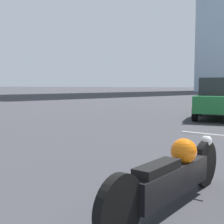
{
  "coord_description": "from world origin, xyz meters",
  "views": [
    {
      "loc": [
        5.15,
        0.58,
        1.46
      ],
      "look_at": [
        2.08,
        7.32,
        0.82
      ],
      "focal_mm": 50.0,
      "sensor_mm": 36.0,
      "label": 1
    }
  ],
  "objects": [
    {
      "name": "motorcycle",
      "position": [
        4.31,
        4.19,
        0.4
      ],
      "size": [
        0.88,
        2.69,
        0.8
      ],
      "rotation": [
        0.0,
        0.0,
        -0.23
      ],
      "color": "black",
      "rests_on": "ground_plane"
    },
    {
      "name": "parked_car_green",
      "position": [
        3.76,
        14.77,
        0.88
      ],
      "size": [
        2.17,
        4.25,
        1.76
      ],
      "rotation": [
        0.0,
        0.0,
        0.07
      ],
      "color": "#1E6B33",
      "rests_on": "ground_plane"
    }
  ]
}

